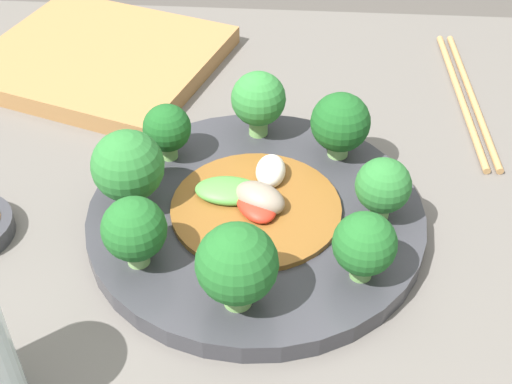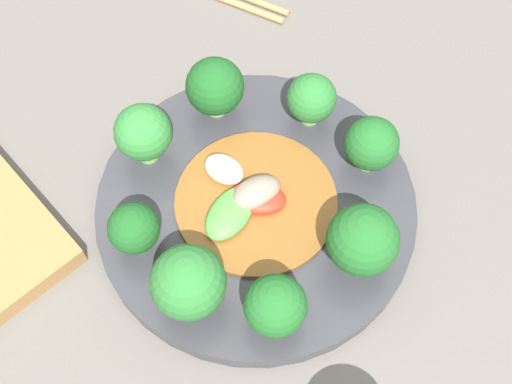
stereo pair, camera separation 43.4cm
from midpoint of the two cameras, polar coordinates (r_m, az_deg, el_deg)
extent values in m
cube|color=#5B5651|center=(0.92, -15.15, -14.20)|extent=(0.89, 0.75, 0.74)
cylinder|color=#333338|center=(0.57, -20.20, -2.29)|extent=(0.28, 0.28, 0.02)
cylinder|color=#89B76B|center=(0.52, -21.19, -12.07)|extent=(0.02, 0.02, 0.02)
sphere|color=#1E5B23|center=(0.49, -22.21, -11.13)|extent=(0.05, 0.05, 0.05)
cylinder|color=#7AAD5B|center=(0.59, -14.68, 6.09)|extent=(0.02, 0.02, 0.01)
sphere|color=#286B2D|center=(0.57, -15.26, 7.56)|extent=(0.05, 0.05, 0.05)
cylinder|color=#7AAD5B|center=(0.51, -12.91, -6.96)|extent=(0.02, 0.02, 0.02)
sphere|color=#1E5B23|center=(0.48, -13.65, -5.54)|extent=(0.06, 0.06, 0.06)
cylinder|color=#7AAD5B|center=(0.62, -28.42, 2.60)|extent=(0.02, 0.02, 0.02)
sphere|color=#2D7533|center=(0.60, -29.60, 4.05)|extent=(0.05, 0.05, 0.05)
cylinder|color=#7AAD5B|center=(0.58, -30.46, -4.91)|extent=(0.01, 0.01, 0.01)
sphere|color=#19511E|center=(0.57, -31.57, -3.88)|extent=(0.04, 0.04, 0.04)
cylinder|color=#70A356|center=(0.55, -10.27, 2.07)|extent=(0.02, 0.02, 0.01)
sphere|color=#1E5B23|center=(0.53, -10.72, 3.53)|extent=(0.05, 0.05, 0.05)
cylinder|color=#89B76B|center=(0.62, -22.32, 6.65)|extent=(0.02, 0.02, 0.01)
sphere|color=#19511E|center=(0.60, -23.24, 8.20)|extent=(0.05, 0.05, 0.05)
cylinder|color=#70A356|center=(0.55, -27.49, -9.79)|extent=(0.02, 0.02, 0.02)
sphere|color=#286B2D|center=(0.52, -28.93, -8.58)|extent=(0.06, 0.06, 0.06)
cylinder|color=brown|center=(0.56, -20.55, -1.78)|extent=(0.14, 0.14, 0.01)
ellipsoid|color=#4C933D|center=(0.56, -23.16, -2.77)|extent=(0.06, 0.04, 0.01)
ellipsoid|color=beige|center=(0.56, -20.74, -1.51)|extent=(0.05, 0.05, 0.01)
ellipsoid|color=gray|center=(0.55, -20.78, -1.02)|extent=(0.05, 0.05, 0.02)
ellipsoid|color=silver|center=(0.58, -22.98, 1.07)|extent=(0.03, 0.04, 0.02)
ellipsoid|color=red|center=(0.56, -20.69, -1.48)|extent=(0.05, 0.06, 0.02)
camera|label=1|loc=(0.22, 65.37, 2.39)|focal=50.00mm
camera|label=2|loc=(0.22, -114.63, -2.39)|focal=50.00mm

